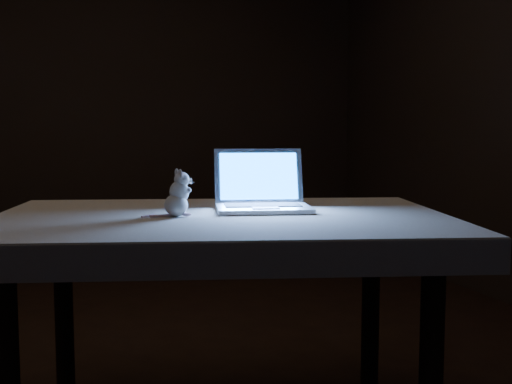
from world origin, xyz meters
name	(u,v)px	position (x,y,z in m)	size (l,w,h in m)	color
floor	(118,381)	(0.00, 0.00, 0.00)	(5.00, 5.00, 0.00)	black
back_wall	(75,88)	(0.00, 2.50, 1.30)	(4.50, 0.04, 2.60)	black
table	(222,327)	(0.27, -0.56, 0.36)	(1.34, 0.86, 0.72)	black
tablecloth	(196,229)	(0.19, -0.54, 0.68)	(1.43, 0.95, 0.09)	beige
laptop	(263,179)	(0.43, -0.51, 0.83)	(0.31, 0.27, 0.21)	silver
plush_mouse	(176,193)	(0.13, -0.55, 0.80)	(0.11, 0.11, 0.15)	silver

